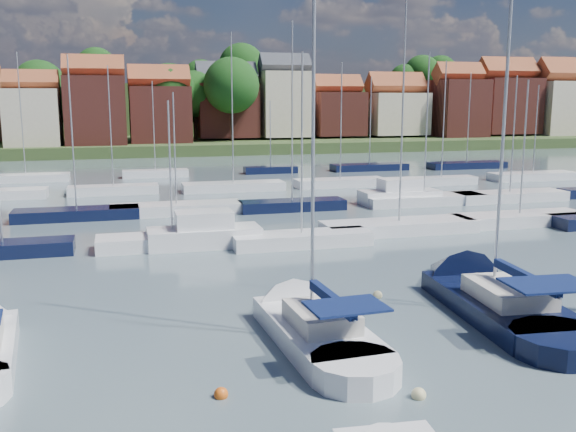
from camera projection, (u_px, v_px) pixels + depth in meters
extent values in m
plane|color=#4D6068|center=(232.00, 196.00, 60.58)|extent=(260.00, 260.00, 0.00)
cube|color=white|center=(316.00, 336.00, 24.39)|extent=(3.42, 7.44, 1.20)
cone|color=white|center=(281.00, 301.00, 28.65)|extent=(3.22, 3.70, 3.04)
cylinder|color=white|center=(355.00, 375.00, 20.98)|extent=(3.20, 3.20, 1.20)
cube|color=beige|center=(321.00, 317.00, 23.74)|extent=(2.29, 3.15, 0.70)
cylinder|color=#B2B2B7|center=(313.00, 142.00, 23.53)|extent=(0.14, 0.14, 13.50)
cylinder|color=#B2B2B7|center=(332.00, 303.00, 22.64)|extent=(0.32, 4.05, 0.10)
cube|color=#0E1A46|center=(332.00, 299.00, 22.62)|extent=(0.50, 3.86, 0.35)
cube|color=#0E1A46|center=(347.00, 306.00, 21.36)|extent=(2.68, 1.96, 0.08)
cube|color=black|center=(500.00, 309.00, 27.53)|extent=(4.35, 9.00, 1.20)
cone|color=black|center=(447.00, 275.00, 32.81)|extent=(3.97, 4.53, 3.64)
cylinder|color=black|center=(559.00, 347.00, 23.30)|extent=(3.92, 3.92, 1.20)
cube|color=beige|center=(508.00, 292.00, 26.77)|extent=(2.84, 3.83, 0.70)
cylinder|color=#B2B2B7|center=(505.00, 100.00, 26.50)|extent=(0.14, 0.14, 16.53)
cylinder|color=#B2B2B7|center=(525.00, 280.00, 25.44)|extent=(0.50, 4.84, 0.10)
cube|color=#0E1A46|center=(525.00, 277.00, 25.41)|extent=(0.68, 4.61, 0.35)
cube|color=#0E1A46|center=(548.00, 284.00, 23.86)|extent=(3.26, 2.43, 0.08)
sphere|color=#D85914|center=(221.00, 397.00, 19.97)|extent=(0.45, 0.45, 0.45)
sphere|color=beige|center=(419.00, 398.00, 19.93)|extent=(0.46, 0.46, 0.46)
sphere|color=beige|center=(377.00, 297.00, 29.95)|extent=(0.45, 0.45, 0.45)
cube|color=black|center=(3.00, 250.00, 37.69)|extent=(8.01, 2.24, 1.00)
cube|color=white|center=(173.00, 242.00, 39.87)|extent=(9.22, 2.58, 1.00)
cylinder|color=#B2B2B7|center=(170.00, 169.00, 39.03)|extent=(0.12, 0.12, 8.18)
cube|color=white|center=(302.00, 240.00, 40.36)|extent=(8.78, 2.46, 1.00)
cylinder|color=#B2B2B7|center=(302.00, 144.00, 39.26)|extent=(0.12, 0.12, 11.06)
cube|color=white|center=(399.00, 228.00, 44.24)|extent=(10.79, 3.02, 1.00)
cylinder|color=#B2B2B7|center=(403.00, 111.00, 42.80)|extent=(0.12, 0.12, 14.87)
cube|color=white|center=(519.00, 220.00, 47.05)|extent=(10.13, 2.84, 1.00)
cylinder|color=#B2B2B7|center=(524.00, 148.00, 46.09)|extent=(0.12, 0.12, 9.59)
cube|color=white|center=(204.00, 239.00, 40.14)|extent=(7.00, 2.60, 1.40)
cube|color=white|center=(204.00, 221.00, 39.94)|extent=(3.50, 2.20, 1.30)
cube|color=black|center=(77.00, 215.00, 49.14)|extent=(9.30, 2.60, 1.00)
cylinder|color=#B2B2B7|center=(72.00, 133.00, 48.01)|extent=(0.12, 0.12, 11.48)
cube|color=white|center=(177.00, 210.00, 51.42)|extent=(10.40, 2.91, 1.00)
cylinder|color=#B2B2B7|center=(175.00, 149.00, 50.54)|extent=(0.12, 0.12, 8.77)
cube|color=black|center=(292.00, 206.00, 53.12)|extent=(8.80, 2.46, 1.00)
cylinder|color=#B2B2B7|center=(292.00, 113.00, 51.73)|extent=(0.12, 0.12, 14.33)
cube|color=white|center=(424.00, 200.00, 56.03)|extent=(10.73, 3.00, 1.00)
cylinder|color=#B2B2B7|center=(427.00, 125.00, 54.84)|extent=(0.12, 0.12, 12.14)
cube|color=white|center=(510.00, 197.00, 57.98)|extent=(10.48, 2.93, 1.00)
cylinder|color=#B2B2B7|center=(514.00, 134.00, 56.96)|extent=(0.12, 0.12, 10.28)
cube|color=white|center=(399.00, 198.00, 56.31)|extent=(7.00, 2.60, 1.40)
cube|color=white|center=(400.00, 186.00, 56.11)|extent=(3.50, 2.20, 1.30)
cube|color=white|center=(114.00, 190.00, 62.06)|extent=(8.49, 2.38, 1.00)
cylinder|color=#B2B2B7|center=(110.00, 126.00, 60.94)|extent=(0.12, 0.12, 11.31)
cube|color=white|center=(233.00, 187.00, 64.31)|extent=(10.16, 2.85, 1.00)
cylinder|color=#B2B2B7|center=(232.00, 109.00, 62.89)|extent=(0.12, 0.12, 14.59)
cube|color=white|center=(340.00, 183.00, 67.31)|extent=(9.53, 2.67, 1.00)
cylinder|color=#B2B2B7|center=(341.00, 121.00, 66.14)|extent=(0.12, 0.12, 11.91)
cube|color=white|center=(441.00, 181.00, 68.77)|extent=(7.62, 2.13, 1.00)
cylinder|color=#B2B2B7|center=(444.00, 120.00, 67.58)|extent=(0.12, 0.12, 12.13)
cube|color=white|center=(532.00, 177.00, 72.86)|extent=(10.17, 2.85, 1.00)
cylinder|color=#B2B2B7|center=(536.00, 129.00, 71.89)|extent=(0.12, 0.12, 9.73)
cube|color=white|center=(26.00, 179.00, 71.11)|extent=(9.24, 2.59, 1.00)
cylinder|color=#B2B2B7|center=(21.00, 114.00, 69.83)|extent=(0.12, 0.12, 13.17)
cube|color=white|center=(156.00, 174.00, 75.42)|extent=(7.57, 2.12, 1.00)
cylinder|color=#B2B2B7|center=(154.00, 126.00, 74.40)|extent=(0.12, 0.12, 10.24)
cube|color=black|center=(271.00, 170.00, 79.12)|extent=(6.58, 1.84, 1.00)
cylinder|color=#B2B2B7|center=(270.00, 134.00, 78.30)|extent=(0.12, 0.12, 8.01)
cube|color=black|center=(369.00, 168.00, 82.37)|extent=(9.92, 2.78, 1.00)
cylinder|color=#B2B2B7|center=(370.00, 121.00, 81.28)|extent=(0.12, 0.12, 10.92)
cube|color=black|center=(466.00, 166.00, 84.77)|extent=(10.55, 2.95, 1.00)
cylinder|color=#B2B2B7|center=(469.00, 118.00, 83.63)|extent=(0.12, 0.12, 11.51)
cube|color=#354924|center=(168.00, 141.00, 133.69)|extent=(200.00, 70.00, 3.00)
cube|color=#354924|center=(159.00, 115.00, 156.58)|extent=(200.00, 60.00, 14.00)
cube|color=beige|center=(33.00, 118.00, 100.27)|extent=(8.09, 8.80, 8.96)
cube|color=brown|center=(31.00, 82.00, 99.27)|extent=(8.25, 4.00, 4.00)
cube|color=brown|center=(96.00, 111.00, 103.35)|extent=(9.36, 10.17, 10.97)
cube|color=brown|center=(93.00, 69.00, 102.15)|extent=(9.54, 4.63, 4.63)
cube|color=brown|center=(160.00, 115.00, 107.74)|extent=(9.90, 8.56, 9.42)
cube|color=brown|center=(159.00, 79.00, 106.66)|extent=(10.10, 4.90, 4.90)
cube|color=brown|center=(226.00, 110.00, 115.45)|extent=(10.59, 8.93, 9.49)
cube|color=#383A42|center=(226.00, 76.00, 114.35)|extent=(10.80, 5.24, 5.24)
cube|color=beige|center=(285.00, 104.00, 117.14)|extent=(9.01, 8.61, 11.65)
cube|color=#383A42|center=(285.00, 65.00, 115.88)|extent=(9.19, 4.46, 4.46)
cube|color=brown|center=(336.00, 114.00, 121.26)|extent=(9.10, 9.34, 8.00)
cube|color=brown|center=(337.00, 86.00, 120.33)|extent=(9.28, 4.50, 4.50)
cube|color=beige|center=(395.00, 114.00, 123.87)|extent=(10.86, 9.59, 7.88)
cube|color=brown|center=(396.00, 86.00, 122.92)|extent=(11.07, 5.37, 5.37)
cube|color=brown|center=(457.00, 109.00, 124.16)|extent=(9.18, 9.96, 10.97)
cube|color=brown|center=(458.00, 74.00, 122.96)|extent=(9.36, 4.54, 4.54)
cube|color=brown|center=(505.00, 106.00, 128.19)|extent=(11.39, 9.67, 10.76)
cube|color=brown|center=(507.00, 71.00, 126.96)|extent=(11.62, 5.64, 5.64)
cube|color=beige|center=(566.00, 109.00, 129.78)|extent=(12.95, 8.52, 10.80)
cube|color=brown|center=(569.00, 73.00, 128.51)|extent=(13.21, 6.41, 6.41)
cylinder|color=#382619|center=(421.00, 101.00, 145.18)|extent=(0.50, 0.50, 4.47)
sphere|color=#184916|center=(422.00, 73.00, 144.07)|extent=(8.18, 8.18, 8.18)
cylinder|color=#382619|center=(196.00, 128.00, 113.90)|extent=(0.50, 0.50, 4.46)
sphere|color=#184916|center=(195.00, 94.00, 112.80)|extent=(8.15, 8.15, 8.15)
cylinder|color=#382619|center=(242.00, 101.00, 132.89)|extent=(0.50, 0.50, 5.15)
sphere|color=#184916|center=(241.00, 66.00, 131.62)|extent=(9.41, 9.41, 9.41)
cylinder|color=#382619|center=(98.00, 100.00, 128.08)|extent=(0.50, 0.50, 4.56)
sphere|color=#184916|center=(96.00, 69.00, 126.95)|extent=(8.34, 8.34, 8.34)
cylinder|color=#382619|center=(42.00, 126.00, 115.92)|extent=(0.50, 0.50, 5.15)
sphere|color=#184916|center=(39.00, 87.00, 114.65)|extent=(9.42, 9.42, 9.42)
cylinder|color=#382619|center=(244.00, 127.00, 124.92)|extent=(0.50, 0.50, 3.77)
sphere|color=#184916|center=(243.00, 101.00, 123.99)|extent=(6.89, 6.89, 6.89)
cylinder|color=#382619|center=(232.00, 127.00, 110.51)|extent=(0.50, 0.50, 5.21)
sphere|color=#184916|center=(231.00, 85.00, 109.23)|extent=(9.53, 9.53, 9.53)
cylinder|color=#382619|center=(472.00, 127.00, 134.28)|extent=(0.50, 0.50, 2.97)
sphere|color=#184916|center=(473.00, 108.00, 133.54)|extent=(5.44, 5.44, 5.44)
cylinder|color=#382619|center=(171.00, 128.00, 110.63)|extent=(0.50, 0.50, 4.84)
sphere|color=#184916|center=(170.00, 89.00, 109.44)|extent=(8.85, 8.85, 8.85)
cylinder|color=#382619|center=(404.00, 102.00, 144.40)|extent=(0.50, 0.50, 3.72)
sphere|color=#184916|center=(404.00, 80.00, 143.48)|extent=(6.80, 6.80, 6.80)
cylinder|color=#382619|center=(457.00, 127.00, 125.06)|extent=(0.50, 0.50, 4.05)
sphere|color=#184916|center=(458.00, 98.00, 124.06)|extent=(7.40, 7.40, 7.40)
cylinder|color=#382619|center=(202.00, 104.00, 130.51)|extent=(0.50, 0.50, 3.93)
sphere|color=#184916|center=(201.00, 77.00, 129.54)|extent=(7.19, 7.19, 7.19)
cylinder|color=#382619|center=(333.00, 127.00, 124.89)|extent=(0.50, 0.50, 3.82)
sphere|color=#184916|center=(334.00, 100.00, 123.94)|extent=(6.99, 6.99, 6.99)
cylinder|color=#382619|center=(72.00, 134.00, 106.02)|extent=(0.50, 0.50, 3.48)
sphere|color=#184916|center=(70.00, 105.00, 105.16)|extent=(6.37, 6.37, 6.37)
cylinder|color=#382619|center=(450.00, 127.00, 134.28)|extent=(0.50, 0.50, 2.99)
sphere|color=#184916|center=(451.00, 108.00, 133.55)|extent=(5.46, 5.46, 5.46)
cylinder|color=#382619|center=(195.00, 131.00, 117.01)|extent=(0.50, 0.50, 3.25)
sphere|color=#184916|center=(194.00, 106.00, 116.21)|extent=(5.94, 5.94, 5.94)
cylinder|color=#382619|center=(157.00, 132.00, 116.95)|extent=(0.50, 0.50, 2.98)
sphere|color=#184916|center=(156.00, 109.00, 116.21)|extent=(5.46, 5.46, 5.46)
cylinder|color=#382619|center=(439.00, 97.00, 152.95)|extent=(0.50, 0.50, 4.29)
sphere|color=#184916|center=(440.00, 72.00, 151.89)|extent=(7.84, 7.84, 7.84)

